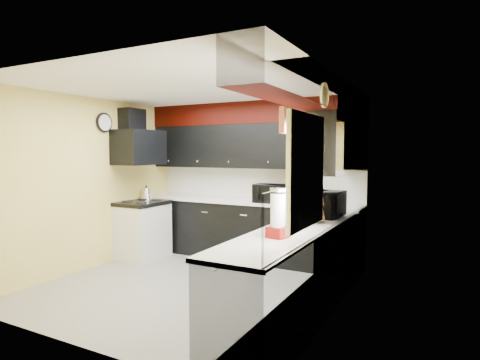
% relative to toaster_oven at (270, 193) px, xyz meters
% --- Properties ---
extents(ground, '(3.60, 3.60, 0.00)m').
position_rel_toaster_oven_xyz_m(ground, '(-0.43, -1.43, -1.08)').
color(ground, gray).
rests_on(ground, ground).
extents(wall_back, '(3.60, 0.06, 2.50)m').
position_rel_toaster_oven_xyz_m(wall_back, '(-0.43, 0.37, 0.17)').
color(wall_back, '#E0C666').
rests_on(wall_back, ground).
extents(wall_right, '(0.06, 3.60, 2.50)m').
position_rel_toaster_oven_xyz_m(wall_right, '(1.37, -1.43, 0.17)').
color(wall_right, '#E0C666').
rests_on(wall_right, ground).
extents(wall_left, '(0.06, 3.60, 2.50)m').
position_rel_toaster_oven_xyz_m(wall_left, '(-2.23, -1.43, 0.17)').
color(wall_left, '#E0C666').
rests_on(wall_left, ground).
extents(ceiling, '(3.60, 3.60, 0.06)m').
position_rel_toaster_oven_xyz_m(ceiling, '(-0.43, -1.43, 1.42)').
color(ceiling, white).
rests_on(ceiling, wall_back).
extents(cab_back, '(3.60, 0.60, 0.90)m').
position_rel_toaster_oven_xyz_m(cab_back, '(-0.43, 0.07, -0.63)').
color(cab_back, black).
rests_on(cab_back, ground).
extents(cab_right, '(0.60, 3.00, 0.90)m').
position_rel_toaster_oven_xyz_m(cab_right, '(1.07, -1.73, -0.63)').
color(cab_right, black).
rests_on(cab_right, ground).
extents(counter_back, '(3.62, 0.64, 0.04)m').
position_rel_toaster_oven_xyz_m(counter_back, '(-0.43, 0.07, -0.16)').
color(counter_back, white).
rests_on(counter_back, cab_back).
extents(counter_right, '(0.64, 3.02, 0.04)m').
position_rel_toaster_oven_xyz_m(counter_right, '(1.07, -1.73, -0.16)').
color(counter_right, white).
rests_on(counter_right, cab_right).
extents(splash_back, '(3.60, 0.02, 0.50)m').
position_rel_toaster_oven_xyz_m(splash_back, '(-0.43, 0.36, 0.11)').
color(splash_back, white).
rests_on(splash_back, counter_back).
extents(splash_right, '(0.02, 3.60, 0.50)m').
position_rel_toaster_oven_xyz_m(splash_right, '(1.36, -1.43, 0.11)').
color(splash_right, white).
rests_on(splash_right, counter_right).
extents(upper_back, '(2.60, 0.35, 0.70)m').
position_rel_toaster_oven_xyz_m(upper_back, '(-0.93, 0.19, 0.72)').
color(upper_back, black).
rests_on(upper_back, wall_back).
extents(upper_right, '(0.35, 1.80, 0.70)m').
position_rel_toaster_oven_xyz_m(upper_right, '(1.19, -0.53, 0.72)').
color(upper_right, black).
rests_on(upper_right, wall_right).
extents(soffit_back, '(3.60, 0.36, 0.35)m').
position_rel_toaster_oven_xyz_m(soffit_back, '(-0.43, 0.19, 1.25)').
color(soffit_back, black).
rests_on(soffit_back, wall_back).
extents(soffit_right, '(0.36, 3.24, 0.35)m').
position_rel_toaster_oven_xyz_m(soffit_right, '(1.19, -1.61, 1.25)').
color(soffit_right, black).
rests_on(soffit_right, wall_right).
extents(stove, '(0.60, 0.75, 0.86)m').
position_rel_toaster_oven_xyz_m(stove, '(-1.93, -0.68, -0.65)').
color(stove, white).
rests_on(stove, ground).
extents(cooktop, '(0.62, 0.77, 0.06)m').
position_rel_toaster_oven_xyz_m(cooktop, '(-1.93, -0.68, -0.19)').
color(cooktop, black).
rests_on(cooktop, stove).
extents(hood, '(0.50, 0.78, 0.55)m').
position_rel_toaster_oven_xyz_m(hood, '(-1.98, -0.68, 0.70)').
color(hood, black).
rests_on(hood, wall_left).
extents(hood_duct, '(0.24, 0.40, 0.40)m').
position_rel_toaster_oven_xyz_m(hood_duct, '(-2.11, -0.68, 1.12)').
color(hood_duct, black).
rests_on(hood_duct, wall_left).
extents(window, '(0.03, 0.86, 0.96)m').
position_rel_toaster_oven_xyz_m(window, '(1.35, -2.33, 0.47)').
color(window, white).
rests_on(window, wall_right).
extents(valance, '(0.04, 0.88, 0.20)m').
position_rel_toaster_oven_xyz_m(valance, '(1.30, -2.33, 0.87)').
color(valance, red).
rests_on(valance, wall_right).
extents(pan_top, '(0.03, 0.22, 0.40)m').
position_rel_toaster_oven_xyz_m(pan_top, '(0.39, 0.12, 0.92)').
color(pan_top, black).
rests_on(pan_top, upper_back).
extents(pan_mid, '(0.03, 0.28, 0.46)m').
position_rel_toaster_oven_xyz_m(pan_mid, '(0.39, -0.01, 0.67)').
color(pan_mid, black).
rests_on(pan_mid, upper_back).
extents(pan_low, '(0.03, 0.24, 0.42)m').
position_rel_toaster_oven_xyz_m(pan_low, '(0.39, 0.25, 0.64)').
color(pan_low, black).
rests_on(pan_low, upper_back).
extents(cut_board, '(0.03, 0.26, 0.35)m').
position_rel_toaster_oven_xyz_m(cut_board, '(0.40, -0.13, 0.72)').
color(cut_board, white).
rests_on(cut_board, upper_back).
extents(baskets, '(0.27, 0.27, 0.50)m').
position_rel_toaster_oven_xyz_m(baskets, '(1.09, -1.38, 0.10)').
color(baskets, brown).
rests_on(baskets, upper_right).
extents(clock, '(0.03, 0.30, 0.30)m').
position_rel_toaster_oven_xyz_m(clock, '(-2.20, -1.18, 1.07)').
color(clock, black).
rests_on(clock, wall_left).
extents(deco_plate, '(0.03, 0.24, 0.24)m').
position_rel_toaster_oven_xyz_m(deco_plate, '(1.34, -1.78, 1.17)').
color(deco_plate, white).
rests_on(deco_plate, wall_right).
extents(toaster_oven, '(0.51, 0.43, 0.28)m').
position_rel_toaster_oven_xyz_m(toaster_oven, '(0.00, 0.00, 0.00)').
color(toaster_oven, black).
rests_on(toaster_oven, counter_back).
extents(microwave, '(0.40, 0.56, 0.30)m').
position_rel_toaster_oven_xyz_m(microwave, '(1.12, -0.93, 0.01)').
color(microwave, black).
rests_on(microwave, counter_right).
extents(utensil_crock, '(0.19, 0.19, 0.17)m').
position_rel_toaster_oven_xyz_m(utensil_crock, '(0.67, 0.10, -0.06)').
color(utensil_crock, silver).
rests_on(utensil_crock, counter_back).
extents(knife_block, '(0.11, 0.14, 0.19)m').
position_rel_toaster_oven_xyz_m(knife_block, '(0.39, 0.13, -0.04)').
color(knife_block, black).
rests_on(knife_block, counter_back).
extents(kettle, '(0.24, 0.24, 0.18)m').
position_rel_toaster_oven_xyz_m(kettle, '(-2.09, -0.40, -0.07)').
color(kettle, silver).
rests_on(kettle, cooktop).
extents(dispenser_a, '(0.18, 0.18, 0.42)m').
position_rel_toaster_oven_xyz_m(dispenser_a, '(1.08, -2.19, 0.07)').
color(dispenser_a, maroon).
rests_on(dispenser_a, counter_right).
extents(dispenser_b, '(0.19, 0.19, 0.43)m').
position_rel_toaster_oven_xyz_m(dispenser_b, '(1.07, -2.29, 0.08)').
color(dispenser_b, '#580A14').
rests_on(dispenser_b, counter_right).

